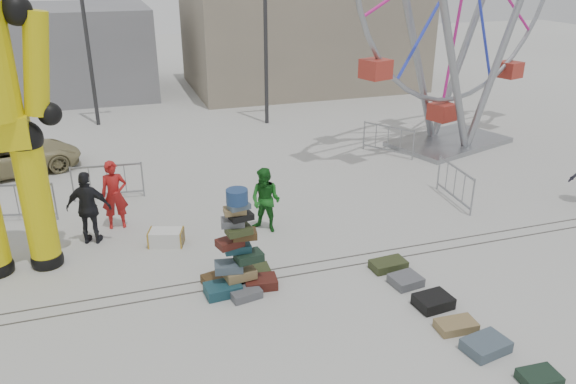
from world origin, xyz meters
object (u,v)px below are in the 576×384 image
object	(u,v)px
barricade_dummy_c	(108,182)
lamp_post_right	(268,16)
barricade_dummy_b	(17,202)
barricade_wheel_front	(455,184)
pedestrian_black	(89,208)
steamer_trunk	(166,238)
parked_suv	(15,156)
lamp_post_left	(86,16)
pedestrian_green	(266,200)
barricade_wheel_back	(388,140)
pedestrian_red	(114,195)
suitcase_tower	(238,260)

from	to	relation	value
barricade_dummy_c	lamp_post_right	bearing A→B (deg)	49.34
barricade_dummy_b	barricade_wheel_front	xyz separation A→B (m)	(12.05, -2.54, 0.00)
pedestrian_black	steamer_trunk	bearing A→B (deg)	174.54
pedestrian_black	parked_suv	world-z (taller)	pedestrian_black
lamp_post_right	lamp_post_left	distance (m)	7.28
barricade_dummy_c	pedestrian_green	world-z (taller)	pedestrian_green
barricade_wheel_back	parked_suv	distance (m)	12.86
lamp_post_left	barricade_wheel_back	world-z (taller)	lamp_post_left
lamp_post_left	barricade_wheel_front	distance (m)	15.90
lamp_post_left	barricade_dummy_c	distance (m)	9.41
barricade_dummy_b	pedestrian_red	bearing A→B (deg)	-11.55
barricade_dummy_c	pedestrian_black	world-z (taller)	pedestrian_black
barricade_dummy_b	pedestrian_green	xyz separation A→B (m)	(6.26, -2.65, 0.32)
barricade_dummy_b	lamp_post_left	bearing A→B (deg)	90.52
pedestrian_green	suitcase_tower	bearing A→B (deg)	-75.83
steamer_trunk	barricade_dummy_c	distance (m)	3.69
pedestrian_black	parked_suv	bearing A→B (deg)	-51.22
pedestrian_red	barricade_wheel_front	bearing A→B (deg)	-6.74
suitcase_tower	parked_suv	world-z (taller)	suitcase_tower
barricade_dummy_b	pedestrian_red	size ratio (longest dim) A/B	1.08
lamp_post_left	barricade_wheel_front	size ratio (longest dim) A/B	4.00
barricade_wheel_front	pedestrian_green	xyz separation A→B (m)	(-5.79, -0.11, 0.32)
barricade_wheel_back	pedestrian_black	xyz separation A→B (m)	(-10.27, -3.85, 0.40)
suitcase_tower	barricade_wheel_back	world-z (taller)	suitcase_tower
lamp_post_left	suitcase_tower	distance (m)	15.20
pedestrian_red	pedestrian_black	bearing A→B (deg)	-130.54
barricade_dummy_b	pedestrian_black	world-z (taller)	pedestrian_black
steamer_trunk	barricade_dummy_b	xyz separation A→B (m)	(-3.66, 2.65, 0.35)
suitcase_tower	steamer_trunk	bearing A→B (deg)	116.04
pedestrian_red	parked_suv	world-z (taller)	pedestrian_red
barricade_wheel_front	pedestrian_green	bearing A→B (deg)	96.04
barricade_dummy_c	steamer_trunk	bearing A→B (deg)	-64.09
barricade_dummy_c	parked_suv	distance (m)	4.36
barricade_wheel_back	parked_suv	xyz separation A→B (m)	(-12.68, 2.15, 0.03)
barricade_wheel_front	parked_suv	size ratio (longest dim) A/B	0.48
suitcase_tower	lamp_post_left	bearing A→B (deg)	98.86
steamer_trunk	barricade_wheel_front	world-z (taller)	barricade_wheel_front
barricade_dummy_c	suitcase_tower	bearing A→B (deg)	-60.85
barricade_wheel_back	pedestrian_black	world-z (taller)	pedestrian_black
steamer_trunk	pedestrian_green	world-z (taller)	pedestrian_green
barricade_dummy_b	pedestrian_black	xyz separation A→B (m)	(1.91, -1.93, 0.40)
steamer_trunk	barricade_dummy_b	size ratio (longest dim) A/B	0.42
suitcase_tower	pedestrian_red	size ratio (longest dim) A/B	1.25
lamp_post_right	pedestrian_red	distance (m)	11.45
steamer_trunk	barricade_wheel_front	distance (m)	8.40
barricade_wheel_front	barricade_dummy_b	bearing A→B (deg)	83.04
barricade_dummy_c	pedestrian_black	size ratio (longest dim) A/B	1.06
pedestrian_red	pedestrian_black	distance (m)	0.95
parked_suv	pedestrian_green	bearing A→B (deg)	-150.08
suitcase_tower	barricade_wheel_back	xyz separation A→B (m)	(7.23, 7.02, -0.10)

